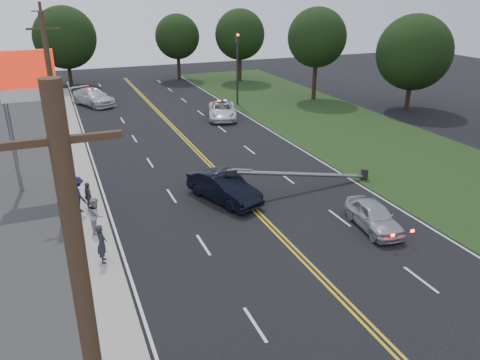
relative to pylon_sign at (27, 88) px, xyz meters
name	(u,v)px	position (x,y,z in m)	size (l,w,h in m)	color
ground	(317,273)	(10.50, -14.00, -6.00)	(120.00, 120.00, 0.00)	black
sidewalk	(86,208)	(2.10, -4.00, -5.94)	(1.80, 70.00, 0.12)	#A29D92
grass_verge	(411,158)	(24.00, -4.00, -5.99)	(12.00, 80.00, 0.01)	black
centerline_yellow	(232,186)	(10.50, -4.00, -5.99)	(0.36, 80.00, 0.00)	gold
pylon_sign	(27,88)	(0.00, 0.00, 0.00)	(3.20, 0.35, 8.00)	gray
traffic_signal	(237,63)	(18.80, 16.00, -1.79)	(0.28, 0.41, 7.05)	#2D2D30
fallen_streetlight	(310,174)	(14.69, -6.00, -5.08)	(9.36, 0.44, 1.91)	#2D2D30
utility_pole_mid	(55,110)	(1.30, -2.00, -0.91)	(1.60, 0.28, 10.00)	#382619
utility_pole_far	(48,58)	(1.30, 20.00, -0.91)	(1.60, 0.28, 10.00)	#382619
tree_6	(65,38)	(3.54, 32.92, -0.29)	(7.28, 7.28, 9.36)	black
tree_7	(177,37)	(17.06, 32.45, -0.59)	(5.63, 5.63, 8.24)	black
tree_8	(240,35)	(24.01, 28.30, -0.22)	(6.21, 6.21, 8.89)	black
tree_9	(317,38)	(27.34, 15.27, 0.41)	(6.06, 6.06, 9.45)	black
tree_13	(414,52)	(33.58, 7.85, -0.52)	(7.07, 7.07, 9.01)	black
crashed_sedan	(224,187)	(9.40, -5.68, -5.20)	(1.68, 4.83, 1.59)	black
waiting_sedan	(374,216)	(15.12, -11.54, -5.33)	(1.57, 3.89, 1.33)	#ADAFB5
emergency_a	(222,111)	(15.45, 11.36, -5.27)	(2.40, 5.21, 1.45)	white
emergency_b	(93,97)	(5.07, 21.28, -5.17)	(2.31, 5.67, 1.65)	silver
bystander_a	(102,244)	(2.33, -9.94, -4.99)	(0.64, 0.42, 1.77)	#2A2931
bystander_b	(96,215)	(2.40, -7.06, -4.99)	(0.86, 0.67, 1.76)	#A1A1A5
bystander_c	(78,194)	(1.78, -4.39, -4.90)	(1.26, 0.72, 1.95)	#19183D
bystander_d	(88,196)	(2.27, -4.38, -5.10)	(0.91, 0.38, 1.55)	#4E463E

